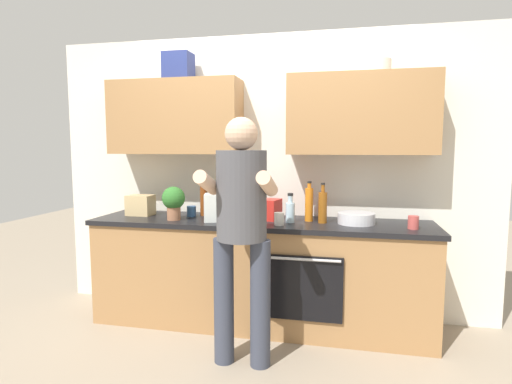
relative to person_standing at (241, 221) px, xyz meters
name	(u,v)px	position (x,y,z in m)	size (l,w,h in m)	color
ground_plane	(259,324)	(-0.02, 0.67, -1.01)	(12.00, 12.00, 0.00)	gray
back_wall_unit	(266,149)	(-0.02, 0.94, 0.49)	(4.00, 0.38, 2.50)	silver
counter	(260,273)	(-0.01, 0.67, -0.56)	(2.84, 0.67, 0.90)	#A37547
person_standing	(241,221)	(0.00, 0.00, 0.00)	(0.49, 0.45, 1.71)	#383D4C
bottle_wine	(243,210)	(-0.12, 0.52, -0.01)	(0.05, 0.05, 0.26)	#471419
bottle_hotsauce	(309,204)	(0.38, 0.87, 0.01)	(0.06, 0.06, 0.29)	red
bottle_juice	(309,204)	(0.39, 0.73, 0.03)	(0.07, 0.07, 0.33)	orange
bottle_syrup	(323,207)	(0.50, 0.67, 0.02)	(0.07, 0.07, 0.33)	#8C4C14
bottle_vinegar	(204,200)	(-0.56, 0.81, 0.02)	(0.06, 0.06, 0.33)	brown
bottle_oil	(240,206)	(-0.22, 0.80, -0.02)	(0.07, 0.07, 0.23)	olive
bottle_water	(290,211)	(0.25, 0.63, -0.02)	(0.07, 0.07, 0.24)	silver
cup_ceramic	(413,222)	(1.18, 0.56, -0.06)	(0.08, 0.08, 0.10)	#BF4C47
cup_tea	(191,211)	(-0.65, 0.74, -0.07)	(0.08, 0.08, 0.09)	#33598C
cup_coffee	(279,219)	(0.18, 0.50, -0.06)	(0.08, 0.08, 0.10)	white
mixing_bowl	(356,218)	(0.77, 0.70, -0.07)	(0.30, 0.30, 0.09)	silver
potted_herb	(174,200)	(-0.73, 0.55, 0.05)	(0.19, 0.19, 0.28)	#9E6647
grocery_bag_produce	(219,207)	(-0.34, 0.59, 0.00)	(0.25, 0.18, 0.23)	silver
grocery_bag_bread	(141,205)	(-1.12, 0.71, -0.02)	(0.22, 0.16, 0.18)	tan
grocery_bag_crisps	(269,209)	(0.05, 0.74, -0.03)	(0.17, 0.20, 0.17)	red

